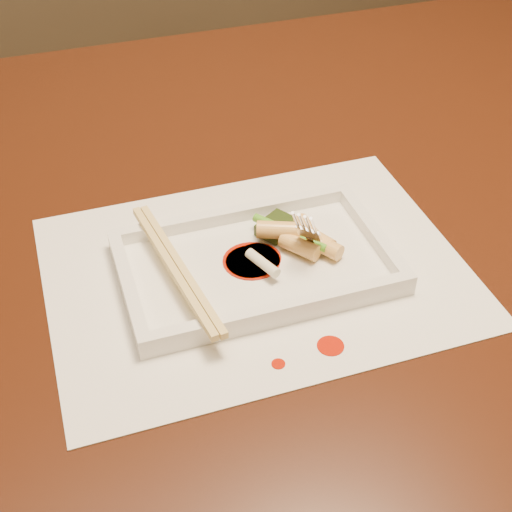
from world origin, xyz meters
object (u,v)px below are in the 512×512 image
object	(u,v)px
table	(294,255)
placemat	(256,271)
chopstick_a	(172,268)
plate_base	(256,267)
fork	(320,177)

from	to	relation	value
table	placemat	size ratio (longest dim) A/B	3.50
table	placemat	distance (m)	0.18
table	chopstick_a	xyz separation A→B (m)	(-0.17, -0.12, 0.13)
table	placemat	xyz separation A→B (m)	(-0.09, -0.12, 0.10)
placemat	plate_base	size ratio (longest dim) A/B	1.54
placemat	fork	world-z (taller)	fork
plate_base	fork	bearing A→B (deg)	14.42
table	placemat	bearing A→B (deg)	-126.22
placemat	fork	distance (m)	0.11
placemat	fork	size ratio (longest dim) A/B	2.86
plate_base	chopstick_a	xyz separation A→B (m)	(-0.08, 0.00, 0.02)
placemat	plate_base	bearing A→B (deg)	0.00
placemat	plate_base	distance (m)	0.00
chopstick_a	fork	xyz separation A→B (m)	(0.15, 0.02, 0.06)
table	chopstick_a	distance (m)	0.25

